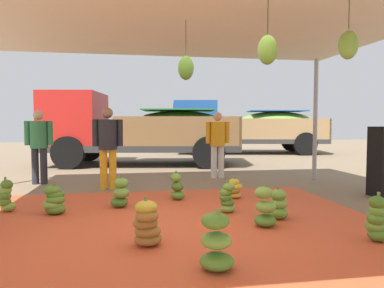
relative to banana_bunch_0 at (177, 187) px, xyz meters
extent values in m
plane|color=#7F6B51|center=(-0.18, 1.47, -0.23)|extent=(40.00, 40.00, 0.00)
cube|color=#D1512D|center=(-0.18, -1.53, -0.23)|extent=(5.72, 4.82, 0.01)
cylinder|color=#9EA0A5|center=(3.62, 1.77, 1.24)|extent=(0.10, 0.10, 2.94)
cube|color=beige|center=(-0.18, -1.53, 2.74)|extent=(8.00, 7.00, 0.06)
cylinder|color=#4C422D|center=(0.87, -2.09, 2.48)|extent=(0.01, 0.01, 0.45)
ellipsoid|color=#60932D|center=(0.87, -2.09, 2.06)|extent=(0.24, 0.24, 0.36)
cylinder|color=#4C422D|center=(1.92, -2.15, 2.53)|extent=(0.01, 0.01, 0.37)
ellipsoid|color=#75A83D|center=(1.92, -2.15, 2.14)|extent=(0.24, 0.24, 0.36)
cylinder|color=#4C422D|center=(0.02, -0.94, 2.45)|extent=(0.01, 0.01, 0.51)
ellipsoid|color=#477523|center=(0.02, -0.94, 1.99)|extent=(0.24, 0.24, 0.36)
ellipsoid|color=#518428|center=(0.01, -0.01, -0.14)|extent=(0.25, 0.25, 0.16)
ellipsoid|color=#477523|center=(0.00, 0.00, 0.02)|extent=(0.30, 0.30, 0.16)
ellipsoid|color=#6B9E38|center=(-0.02, 0.02, 0.18)|extent=(0.28, 0.28, 0.16)
cylinder|color=olive|center=(-0.02, 0.01, 0.24)|extent=(0.04, 0.04, 0.12)
ellipsoid|color=gold|center=(1.06, -0.07, -0.16)|extent=(0.25, 0.25, 0.13)
ellipsoid|color=#996628|center=(1.03, -0.08, -0.08)|extent=(0.32, 0.32, 0.13)
ellipsoid|color=gold|center=(1.08, -0.10, 0.00)|extent=(0.24, 0.24, 0.13)
ellipsoid|color=gold|center=(1.04, -0.08, 0.08)|extent=(0.21, 0.21, 0.13)
cylinder|color=olive|center=(1.06, -0.09, 0.14)|extent=(0.04, 0.04, 0.12)
ellipsoid|color=#75A83D|center=(-2.71, -0.43, -0.14)|extent=(0.31, 0.31, 0.15)
ellipsoid|color=#518428|center=(-2.77, -0.46, -0.06)|extent=(0.21, 0.21, 0.15)
ellipsoid|color=#477523|center=(-2.76, -0.47, 0.03)|extent=(0.27, 0.27, 0.15)
ellipsoid|color=#75A83D|center=(-2.75, -0.44, 0.12)|extent=(0.23, 0.23, 0.15)
ellipsoid|color=#477523|center=(-2.72, -0.46, 0.21)|extent=(0.22, 0.22, 0.15)
cylinder|color=olive|center=(-2.74, -0.45, 0.27)|extent=(0.04, 0.04, 0.12)
ellipsoid|color=#518428|center=(0.00, -3.12, -0.14)|extent=(0.38, 0.38, 0.16)
ellipsoid|color=#6B9E38|center=(0.00, -3.09, 0.05)|extent=(0.37, 0.37, 0.16)
ellipsoid|color=#518428|center=(-0.01, -3.09, 0.24)|extent=(0.33, 0.33, 0.16)
cylinder|color=olive|center=(0.01, -3.11, 0.30)|extent=(0.04, 0.04, 0.12)
ellipsoid|color=#996628|center=(-0.62, -2.33, -0.15)|extent=(0.35, 0.35, 0.15)
ellipsoid|color=#996628|center=(-0.62, -2.34, -0.06)|extent=(0.41, 0.41, 0.15)
ellipsoid|color=#996628|center=(-0.65, -2.34, 0.04)|extent=(0.39, 0.39, 0.15)
ellipsoid|color=#996628|center=(-0.63, -2.37, 0.13)|extent=(0.33, 0.33, 0.15)
ellipsoid|color=gold|center=(-0.63, -2.35, 0.22)|extent=(0.35, 0.35, 0.15)
cylinder|color=olive|center=(-0.64, -2.35, 0.28)|extent=(0.04, 0.04, 0.12)
ellipsoid|color=#518428|center=(2.04, -2.64, -0.14)|extent=(0.28, 0.28, 0.16)
ellipsoid|color=#6B9E38|center=(2.02, -2.62, -0.05)|extent=(0.25, 0.25, 0.16)
ellipsoid|color=#518428|center=(2.01, -2.64, 0.05)|extent=(0.21, 0.21, 0.16)
ellipsoid|color=#60932D|center=(2.02, -2.65, 0.14)|extent=(0.26, 0.26, 0.16)
ellipsoid|color=#477523|center=(2.01, -2.66, 0.24)|extent=(0.23, 0.23, 0.16)
cylinder|color=olive|center=(2.03, -2.64, 0.30)|extent=(0.04, 0.04, 0.12)
ellipsoid|color=#75A83D|center=(0.66, -1.05, -0.16)|extent=(0.25, 0.25, 0.13)
ellipsoid|color=#477523|center=(0.66, -1.04, -0.07)|extent=(0.23, 0.23, 0.13)
ellipsoid|color=#518428|center=(0.63, -1.03, 0.01)|extent=(0.28, 0.28, 0.13)
ellipsoid|color=#60932D|center=(0.63, -1.04, 0.10)|extent=(0.26, 0.26, 0.13)
ellipsoid|color=#6B9E38|center=(0.67, -1.06, 0.18)|extent=(0.22, 0.22, 0.13)
cylinder|color=olive|center=(0.66, -1.06, 0.24)|extent=(0.04, 0.04, 0.12)
ellipsoid|color=#518428|center=(0.96, -1.86, -0.14)|extent=(0.33, 0.33, 0.16)
ellipsoid|color=#75A83D|center=(0.96, -1.87, 0.05)|extent=(0.29, 0.29, 0.16)
ellipsoid|color=#75A83D|center=(0.94, -1.84, 0.23)|extent=(0.29, 0.29, 0.16)
cylinder|color=olive|center=(0.97, -1.84, 0.29)|extent=(0.04, 0.04, 0.12)
ellipsoid|color=#477523|center=(-1.95, -0.72, -0.14)|extent=(0.36, 0.36, 0.16)
ellipsoid|color=#6B9E38|center=(-1.99, -0.73, -0.07)|extent=(0.32, 0.32, 0.16)
ellipsoid|color=#518428|center=(-1.95, -0.72, 0.00)|extent=(0.35, 0.35, 0.16)
ellipsoid|color=#477523|center=(-1.96, -0.69, 0.07)|extent=(0.35, 0.35, 0.16)
ellipsoid|color=#518428|center=(-2.00, -0.69, 0.14)|extent=(0.30, 0.30, 0.16)
cylinder|color=olive|center=(-1.97, -0.70, 0.20)|extent=(0.04, 0.04, 0.12)
ellipsoid|color=#477523|center=(-1.01, -0.42, -0.13)|extent=(0.38, 0.38, 0.17)
ellipsoid|color=#6B9E38|center=(-0.98, -0.45, 0.02)|extent=(0.28, 0.28, 0.17)
ellipsoid|color=#6B9E38|center=(-0.98, -0.40, 0.18)|extent=(0.33, 0.33, 0.17)
cylinder|color=olive|center=(-0.99, -0.42, 0.24)|extent=(0.04, 0.04, 0.12)
ellipsoid|color=#60932D|center=(1.28, -1.52, -0.14)|extent=(0.40, 0.40, 0.17)
ellipsoid|color=#75A83D|center=(1.30, -1.49, -0.01)|extent=(0.35, 0.35, 0.17)
ellipsoid|color=#6B9E38|center=(1.29, -1.50, 0.12)|extent=(0.27, 0.27, 0.17)
cylinder|color=olive|center=(1.27, -1.50, 0.18)|extent=(0.04, 0.04, 0.12)
cube|color=#2D2D2D|center=(-0.46, 5.69, 0.37)|extent=(6.57, 3.32, 0.20)
cube|color=red|center=(-2.70, 6.02, 1.32)|extent=(2.07, 2.47, 1.70)
cube|color=#232D38|center=(-3.58, 6.15, 1.66)|extent=(0.31, 1.92, 0.75)
cube|color=brown|center=(0.55, 4.35, 0.92)|extent=(3.86, 0.65, 0.90)
cube|color=brown|center=(0.89, 6.67, 0.92)|extent=(3.86, 0.65, 0.90)
cube|color=brown|center=(2.61, 5.23, 0.92)|extent=(0.44, 2.41, 0.90)
ellipsoid|color=#477523|center=(0.72, 5.51, 1.02)|extent=(3.69, 2.52, 1.11)
cube|color=#237533|center=(0.72, 5.51, 1.60)|extent=(2.58, 2.17, 0.04)
cylinder|color=black|center=(-2.74, 4.90, 0.27)|extent=(1.03, 0.42, 1.00)
cylinder|color=black|center=(-2.41, 7.10, 0.27)|extent=(1.03, 0.42, 1.00)
cylinder|color=black|center=(1.49, 4.27, 0.27)|extent=(1.03, 0.42, 1.00)
cylinder|color=black|center=(1.82, 6.48, 0.27)|extent=(1.03, 0.42, 1.00)
cube|color=#2D2D2D|center=(4.50, 9.55, 0.37)|extent=(7.12, 3.58, 0.20)
cube|color=#1E4C93|center=(2.09, 9.99, 1.32)|extent=(2.27, 2.51, 1.70)
cube|color=#232D38|center=(1.14, 10.16, 1.66)|extent=(0.37, 1.89, 0.75)
cube|color=#99754C|center=(5.56, 8.18, 0.92)|extent=(4.16, 0.83, 0.90)
cube|color=#99754C|center=(5.98, 10.46, 0.92)|extent=(4.16, 0.83, 0.90)
cube|color=#99754C|center=(7.81, 8.95, 0.92)|extent=(0.51, 2.38, 0.90)
ellipsoid|color=#75A83D|center=(5.77, 9.32, 1.09)|extent=(4.01, 2.65, 1.23)
cube|color=#19569E|center=(5.77, 9.32, 1.72)|extent=(2.82, 2.25, 0.04)
cylinder|color=black|center=(2.03, 8.88, 0.27)|extent=(1.03, 0.45, 1.00)
cylinder|color=black|center=(2.42, 11.04, 0.27)|extent=(1.03, 0.45, 1.00)
cylinder|color=black|center=(6.58, 8.05, 0.27)|extent=(1.03, 0.45, 1.00)
cylinder|color=black|center=(6.97, 10.22, 0.27)|extent=(1.03, 0.45, 1.00)
cylinder|color=silver|center=(1.24, 2.45, 0.18)|extent=(0.15, 0.15, 0.82)
cylinder|color=silver|center=(1.43, 2.45, 0.18)|extent=(0.15, 0.15, 0.82)
cylinder|color=orange|center=(1.33, 2.45, 0.89)|extent=(0.37, 0.37, 0.61)
cylinder|color=orange|center=(1.09, 2.45, 0.92)|extent=(0.12, 0.12, 0.54)
cylinder|color=orange|center=(1.58, 2.45, 0.92)|extent=(0.12, 0.12, 0.54)
sphere|color=tan|center=(1.33, 2.45, 1.33)|extent=(0.22, 0.22, 0.22)
cylinder|color=#26262D|center=(-2.99, 2.22, 0.18)|extent=(0.15, 0.15, 0.82)
cylinder|color=#26262D|center=(-2.81, 2.22, 0.18)|extent=(0.15, 0.15, 0.82)
cylinder|color=#337A4C|center=(-2.90, 2.22, 0.90)|extent=(0.38, 0.38, 0.62)
cylinder|color=#337A4C|center=(-3.15, 2.22, 0.94)|extent=(0.12, 0.12, 0.55)
cylinder|color=#337A4C|center=(-2.65, 2.22, 0.94)|extent=(0.12, 0.12, 0.55)
sphere|color=tan|center=(-2.90, 2.22, 1.35)|extent=(0.22, 0.22, 0.22)
cylinder|color=orange|center=(-1.40, 1.32, 0.19)|extent=(0.16, 0.16, 0.84)
cylinder|color=orange|center=(-1.21, 1.32, 0.19)|extent=(0.16, 0.16, 0.84)
cylinder|color=#26262D|center=(-1.30, 1.32, 0.92)|extent=(0.38, 0.38, 0.63)
cylinder|color=#26262D|center=(-1.56, 1.32, 0.96)|extent=(0.12, 0.12, 0.56)
cylinder|color=#26262D|center=(-1.05, 1.32, 0.96)|extent=(0.12, 0.12, 0.56)
sphere|color=#936B4C|center=(-1.30, 1.32, 1.37)|extent=(0.23, 0.23, 0.23)
camera|label=1|loc=(-0.77, -6.31, 1.16)|focal=33.24mm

